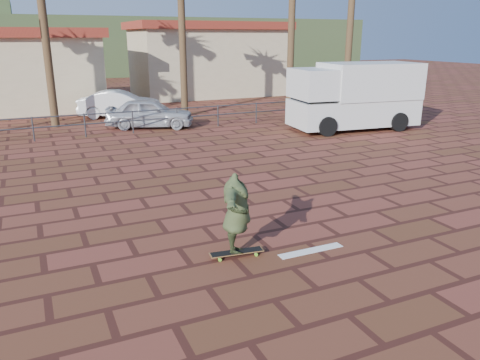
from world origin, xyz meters
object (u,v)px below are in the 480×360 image
object	(u,v)px
skateboarder	(237,213)
car_silver	(150,113)
car_white	(120,104)
longboard	(237,252)
campervan	(355,95)

from	to	relation	value
skateboarder	car_silver	bearing A→B (deg)	17.46
skateboarder	car_white	size ratio (longest dim) A/B	0.46
longboard	car_silver	size ratio (longest dim) A/B	0.27
longboard	skateboarder	world-z (taller)	skateboarder
skateboarder	campervan	bearing A→B (deg)	-21.64
longboard	skateboarder	size ratio (longest dim) A/B	0.55
skateboarder	car_silver	distance (m)	13.93
skateboarder	car_white	world-z (taller)	skateboarder
skateboarder	campervan	size ratio (longest dim) A/B	0.33
longboard	car_white	size ratio (longest dim) A/B	0.26
skateboarder	car_white	distance (m)	17.35
car_silver	car_white	distance (m)	3.57
skateboarder	car_white	xyz separation A→B (m)	(1.06, 17.32, -0.20)
car_white	car_silver	bearing A→B (deg)	-150.33
longboard	campervan	bearing A→B (deg)	50.66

